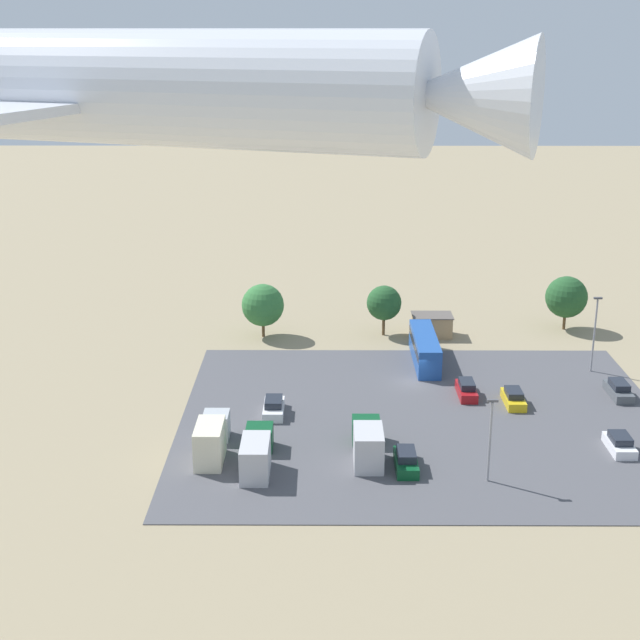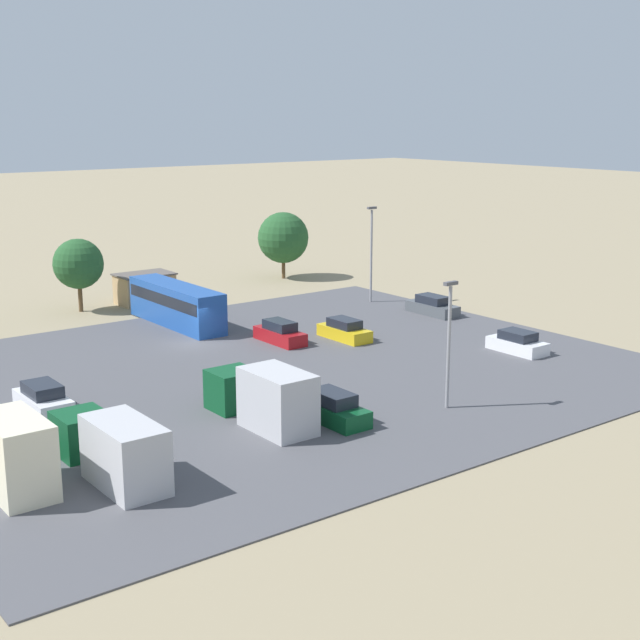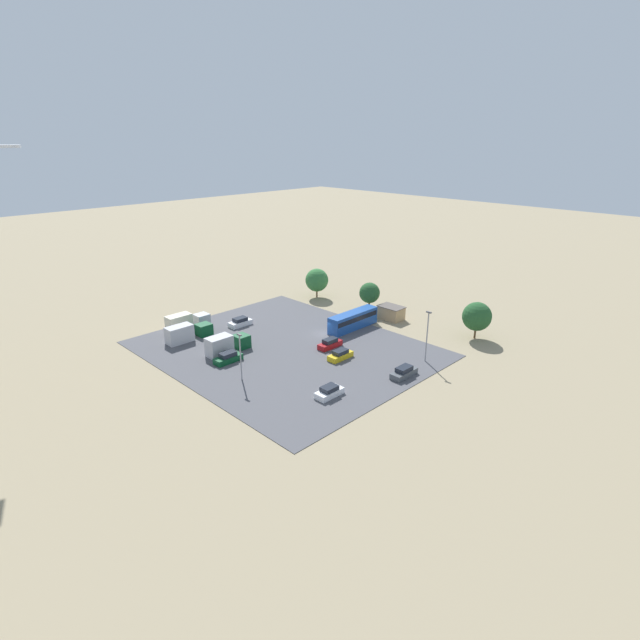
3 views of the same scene
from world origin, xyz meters
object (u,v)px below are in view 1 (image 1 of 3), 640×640
bus (425,348)px  parked_car_5 (619,390)px  parked_truck_2 (368,443)px  parked_truck_1 (257,452)px  parked_car_4 (466,390)px  parked_car_2 (513,398)px  airplane (101,87)px  shed_building (432,325)px  parked_car_0 (620,444)px  parked_car_3 (406,461)px  parked_truck_0 (212,438)px  parked_car_1 (274,407)px

bus → parked_car_5: bus is taller
parked_truck_2 → parked_truck_1: bearing=-170.0°
parked_car_4 → parked_truck_1: parked_truck_1 is taller
parked_car_2 → airplane: size_ratio=0.14×
shed_building → parked_car_0: size_ratio=1.16×
parked_truck_1 → airplane: (2.77, 33.36, 32.08)m
shed_building → airplane: 78.10m
parked_car_2 → parked_car_5: size_ratio=0.94×
parked_car_4 → airplane: 63.23m
parked_car_0 → shed_building: bearing=112.8°
parked_car_3 → parked_truck_0: parked_truck_0 is taller
bus → airplane: size_ratio=0.35×
shed_building → parked_truck_2: parked_truck_2 is taller
parked_truck_2 → airplane: (12.28, 35.04, 31.98)m
parked_car_0 → airplane: airplane is taller
parked_car_0 → parked_car_2: bearing=125.7°
bus → parked_car_3: 25.69m
shed_building → parked_car_4: (-1.38, 18.86, -0.59)m
parked_car_5 → airplane: size_ratio=0.15×
bus → parked_car_2: size_ratio=2.54×
parked_car_3 → parked_car_0: bearing=10.2°
parked_car_2 → parked_truck_0: parked_truck_0 is taller
shed_building → parked_truck_1: (18.84, 34.44, 0.11)m
parked_car_3 → airplane: airplane is taller
shed_building → parked_car_3: bearing=79.9°
parked_car_3 → parked_truck_2: parked_truck_2 is taller
parked_car_1 → bus: bearing=41.3°
parked_car_1 → airplane: bearing=-94.7°
parked_car_5 → parked_truck_0: size_ratio=0.57×
parked_car_0 → parked_car_4: 16.96m
parked_car_0 → parked_car_2: (7.34, -10.20, 0.01)m
bus → parked_car_5: size_ratio=2.39×
parked_car_4 → parked_car_5: size_ratio=0.96×
bus → parked_car_2: bus is taller
bus → parked_car_4: bus is taller
shed_building → parked_car_2: bearing=105.3°
parked_car_0 → parked_car_2: 12.56m
parked_car_1 → parked_truck_1: parked_truck_1 is taller
parked_car_1 → parked_car_4: bearing=13.3°
bus → parked_truck_0: parked_truck_0 is taller
parked_car_1 → parked_truck_2: size_ratio=0.59×
shed_building → parked_car_4: size_ratio=1.07×
parked_car_3 → parked_truck_1: 12.72m
parked_truck_2 → shed_building: bearing=74.1°
parked_car_1 → parked_truck_1: size_ratio=0.54×
parked_car_3 → airplane: (15.47, 33.22, 32.76)m
shed_building → parked_truck_0: size_ratio=0.59×
parked_car_5 → parked_truck_2: parked_truck_2 is taller
parked_truck_0 → airplane: bearing=-87.9°
bus → parked_truck_0: size_ratio=1.37×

